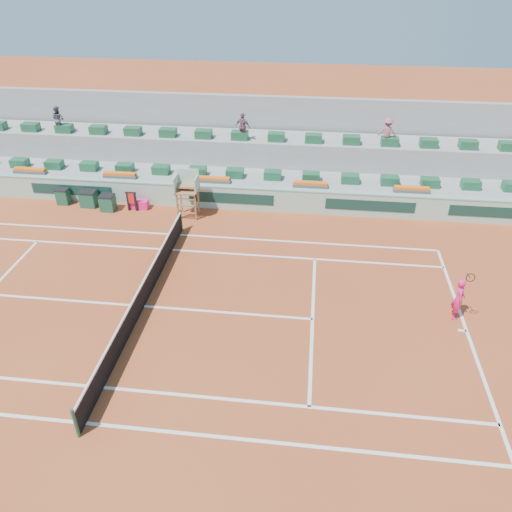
{
  "coord_description": "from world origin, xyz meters",
  "views": [
    {
      "loc": [
        6.03,
        -14.38,
        11.82
      ],
      "look_at": [
        4.0,
        2.5,
        1.0
      ],
      "focal_mm": 35.0,
      "sensor_mm": 36.0,
      "label": 1
    }
  ],
  "objects_px": {
    "umpire_chair": "(187,187)",
    "player_bag": "(138,204)",
    "drink_cooler_a": "(108,203)",
    "tennis_player": "(459,298)"
  },
  "relations": [
    {
      "from": "drink_cooler_a",
      "to": "tennis_player",
      "type": "xyz_separation_m",
      "value": [
        15.88,
        -6.77,
        0.42
      ]
    },
    {
      "from": "tennis_player",
      "to": "player_bag",
      "type": "bearing_deg",
      "value": 153.55
    },
    {
      "from": "umpire_chair",
      "to": "tennis_player",
      "type": "height_order",
      "value": "umpire_chair"
    },
    {
      "from": "tennis_player",
      "to": "drink_cooler_a",
      "type": "bearing_deg",
      "value": 156.91
    },
    {
      "from": "player_bag",
      "to": "drink_cooler_a",
      "type": "relative_size",
      "value": 1.23
    },
    {
      "from": "player_bag",
      "to": "tennis_player",
      "type": "xyz_separation_m",
      "value": [
        14.4,
        -7.16,
        0.62
      ]
    },
    {
      "from": "umpire_chair",
      "to": "player_bag",
      "type": "bearing_deg",
      "value": 170.92
    },
    {
      "from": "player_bag",
      "to": "drink_cooler_a",
      "type": "height_order",
      "value": "drink_cooler_a"
    },
    {
      "from": "player_bag",
      "to": "drink_cooler_a",
      "type": "bearing_deg",
      "value": -165.02
    },
    {
      "from": "umpire_chair",
      "to": "drink_cooler_a",
      "type": "height_order",
      "value": "umpire_chair"
    }
  ]
}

